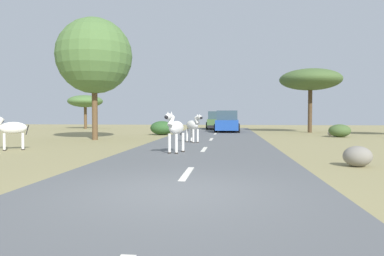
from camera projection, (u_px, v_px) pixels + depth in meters
The scene contains 15 objects.
ground_plane at pixel (172, 194), 6.58m from camera, with size 90.00×90.00×0.00m, color #8E8456.
road at pixel (174, 193), 6.57m from camera, with size 6.00×64.00×0.05m, color #56595B.
lane_markings at pixel (165, 205), 5.58m from camera, with size 0.16×56.00×0.01m.
zebra_0 at pixel (175, 128), 13.14m from camera, with size 0.65×1.60×1.53m.
zebra_1 at pixel (11, 128), 14.64m from camera, with size 1.42×1.08×1.51m.
zebra_2 at pixel (193, 125), 18.04m from camera, with size 1.06×1.35×1.45m.
car_0 at pixel (217, 121), 35.06m from camera, with size 2.16×4.41×1.74m.
car_1 at pixel (227, 122), 29.37m from camera, with size 2.07×4.36×1.74m.
tree_0 at pixel (310, 80), 29.11m from camera, with size 4.96×4.96×5.19m.
tree_2 at pixel (85, 101), 37.16m from camera, with size 3.58×3.58×3.49m.
tree_3 at pixel (94, 56), 20.61m from camera, with size 4.34×4.34×7.03m.
bush_2 at pixel (340, 131), 23.26m from camera, with size 1.39×1.25×0.84m, color #425B2D.
bush_3 at pixel (162, 128), 25.83m from camera, with size 1.67×1.50×1.00m, color #2D5628.
rock_1 at pixel (358, 156), 10.04m from camera, with size 0.79×0.71×0.58m, color gray.
rock_2 at pixel (331, 134), 24.84m from camera, with size 0.38×0.37×0.30m, color gray.
Camera 1 is at (1.03, -6.45, 1.46)m, focal length 33.47 mm.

